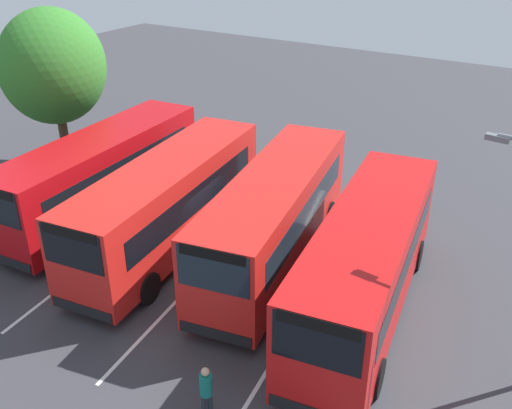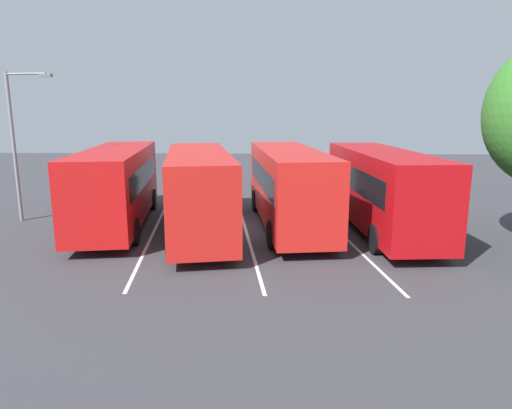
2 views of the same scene
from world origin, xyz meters
name	(u,v)px [view 1 (image 1 of 2)]	position (x,y,z in m)	size (l,w,h in m)	color
ground_plane	(222,253)	(0.00, 0.00, 0.00)	(70.95, 70.95, 0.00)	#38383D
bus_far_left	(101,174)	(0.08, -5.82, 1.90)	(10.33, 3.21, 3.45)	#B70C11
bus_center_left	(168,203)	(0.65, -1.87, 1.90)	(10.40, 3.74, 3.45)	red
bus_center_right	(274,216)	(-0.52, 1.94, 1.90)	(10.44, 4.29, 3.45)	red
bus_far_right	(366,262)	(0.57, 5.80, 1.90)	(10.42, 3.94, 3.45)	red
pedestrian	(206,389)	(6.57, 4.15, 0.95)	(0.45, 0.45, 1.62)	#232833
depot_tree	(53,67)	(-2.59, -11.07, 5.00)	(5.03, 4.53, 7.66)	#4C3823
lane_stripe_outer_left	(141,225)	(0.00, -4.01, 0.00)	(14.67, 0.12, 0.01)	silver
lane_stripe_inner_left	(222,253)	(0.00, 0.00, 0.00)	(14.67, 0.12, 0.01)	silver
lane_stripe_inner_right	(318,286)	(0.00, 4.01, 0.00)	(14.67, 0.12, 0.01)	silver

